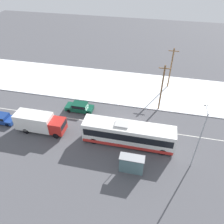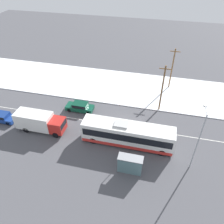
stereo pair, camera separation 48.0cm
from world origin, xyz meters
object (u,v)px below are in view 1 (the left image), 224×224
(sedan_car, at_px, (80,107))
(streetlamp, at_px, (200,133))
(city_bus, at_px, (128,134))
(bus_shelter, at_px, (131,163))
(utility_pole_snowlot, at_px, (171,68))
(parked_car_near_truck, at_px, (2,118))
(box_truck, at_px, (39,122))
(utility_pole_roadside, at_px, (162,88))
(pedestrian_at_stop, at_px, (135,159))

(sedan_car, distance_m, streetlamp, 19.11)
(city_bus, height_order, bus_shelter, city_bus)
(utility_pole_snowlot, bearing_deg, parked_car_near_truck, -146.74)
(sedan_car, xyz_separation_m, streetlamp, (17.14, -7.26, 4.31))
(streetlamp, bearing_deg, city_bus, 168.11)
(box_truck, relative_size, parked_car_near_truck, 1.79)
(sedan_car, height_order, utility_pole_roadside, utility_pole_roadside)
(parked_car_near_truck, bearing_deg, city_bus, -0.63)
(bus_shelter, bearing_deg, city_bus, 103.60)
(sedan_car, bearing_deg, streetlamp, 157.05)
(bus_shelter, distance_m, utility_pole_roadside, 14.05)
(box_truck, distance_m, bus_shelter, 14.71)
(box_truck, relative_size, sedan_car, 1.60)
(bus_shelter, bearing_deg, parked_car_near_truck, 166.42)
(box_truck, bearing_deg, city_bus, 1.24)
(parked_car_near_truck, relative_size, utility_pole_snowlot, 0.52)
(city_bus, bearing_deg, pedestrian_at_stop, -67.06)
(pedestrian_at_stop, bearing_deg, utility_pole_roadside, 79.42)
(bus_shelter, height_order, utility_pole_roadside, utility_pole_roadside)
(city_bus, distance_m, streetlamp, 9.15)
(parked_car_near_truck, height_order, bus_shelter, bus_shelter)
(utility_pole_roadside, bearing_deg, streetlamp, -66.67)
(streetlamp, bearing_deg, bus_shelter, -156.89)
(city_bus, height_order, streetlamp, streetlamp)
(box_truck, bearing_deg, streetlamp, -3.97)
(sedan_car, height_order, streetlamp, streetlamp)
(city_bus, bearing_deg, utility_pole_roadside, 66.98)
(box_truck, distance_m, sedan_car, 7.07)
(city_bus, xyz_separation_m, pedestrian_at_stop, (1.45, -3.43, -0.68))
(parked_car_near_truck, relative_size, utility_pole_roadside, 0.51)
(box_truck, relative_size, bus_shelter, 2.44)
(parked_car_near_truck, distance_m, utility_pole_snowlot, 29.64)
(box_truck, height_order, parked_car_near_truck, box_truck)
(streetlamp, height_order, utility_pole_roadside, streetlamp)
(streetlamp, bearing_deg, pedestrian_at_stop, -166.12)
(pedestrian_at_stop, relative_size, bus_shelter, 0.53)
(streetlamp, relative_size, utility_pole_snowlot, 1.08)
(pedestrian_at_stop, distance_m, utility_pole_snowlot, 20.36)
(city_bus, distance_m, parked_car_near_truck, 19.58)
(city_bus, height_order, parked_car_near_truck, city_bus)
(parked_car_near_truck, relative_size, streetlamp, 0.49)
(box_truck, bearing_deg, utility_pole_snowlot, 42.91)
(sedan_car, bearing_deg, parked_car_near_truck, 26.35)
(sedan_car, xyz_separation_m, parked_car_near_truck, (-10.70, -5.30, -0.04))
(bus_shelter, xyz_separation_m, utility_pole_roadside, (2.58, 13.58, 2.47))
(sedan_car, bearing_deg, utility_pole_snowlot, -142.07)
(pedestrian_at_stop, bearing_deg, box_truck, 167.55)
(city_bus, height_order, utility_pole_roadside, utility_pole_roadside)
(streetlamp, bearing_deg, sedan_car, 157.05)
(city_bus, xyz_separation_m, box_truck, (-12.84, -0.28, -0.04))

